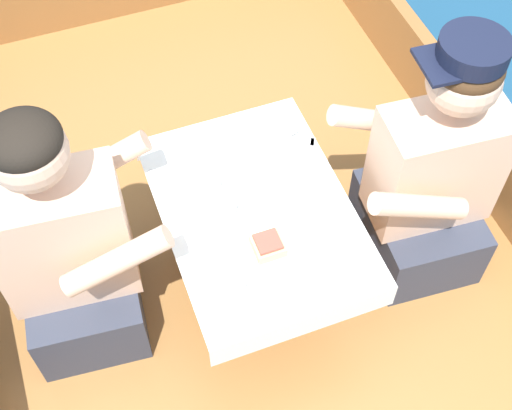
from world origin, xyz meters
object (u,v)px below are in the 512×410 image
object	(u,v)px
sandwich	(268,245)
person_port	(69,252)
coffee_cup_starboard	(282,134)
coffee_cup_port	(226,210)
person_starboard	(431,179)
tin_can	(295,210)

from	to	relation	value
sandwich	person_port	bearing A→B (deg)	158.22
coffee_cup_starboard	coffee_cup_port	bearing A→B (deg)	-140.30
person_port	sandwich	bearing A→B (deg)	-16.20
person_port	person_starboard	size ratio (longest dim) A/B	0.99
person_starboard	coffee_cup_port	size ratio (longest dim) A/B	11.09
person_port	coffee_cup_port	distance (m)	0.50
sandwich	tin_can	distance (m)	0.16
person_port	person_starboard	bearing A→B (deg)	-1.18
person_port	coffee_cup_starboard	xyz separation A→B (m)	(0.78, 0.17, 0.06)
person_starboard	sandwich	world-z (taller)	person_starboard
person_starboard	sandwich	size ratio (longest dim) A/B	11.10
coffee_cup_port	coffee_cup_starboard	bearing A→B (deg)	39.70
coffee_cup_port	tin_can	world-z (taller)	coffee_cup_port
person_starboard	tin_can	distance (m)	0.49
tin_can	person_starboard	bearing A→B (deg)	-1.12
sandwich	coffee_cup_starboard	distance (m)	0.45
sandwich	person_starboard	bearing A→B (deg)	8.10
coffee_cup_starboard	sandwich	bearing A→B (deg)	-117.21
coffee_cup_port	sandwich	bearing A→B (deg)	-65.92
person_port	coffee_cup_starboard	bearing A→B (deg)	18.08
person_starboard	person_port	bearing A→B (deg)	-2.26
sandwich	coffee_cup_port	distance (m)	0.18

